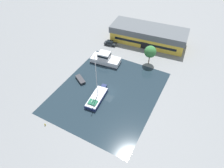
{
  "coord_description": "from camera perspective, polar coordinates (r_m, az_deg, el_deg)",
  "views": [
    {
      "loc": [
        18.77,
        -32.76,
        39.09
      ],
      "look_at": [
        0.0,
        2.3,
        1.0
      ],
      "focal_mm": 32.0,
      "sensor_mm": 36.0,
      "label": 1
    }
  ],
  "objects": [
    {
      "name": "ground_plane",
      "position": [
        54.35,
        -1.14,
        -2.24
      ],
      "size": [
        440.0,
        440.0,
        0.0
      ],
      "primitive_type": "plane",
      "color": "gray"
    },
    {
      "name": "water_canal",
      "position": [
        54.35,
        -1.14,
        -2.24
      ],
      "size": [
        25.88,
        30.64,
        0.01
      ],
      "primitive_type": "cube",
      "color": "#1E2D38",
      "rests_on": "ground"
    },
    {
      "name": "warehouse_building",
      "position": [
        73.75,
        10.32,
        13.62
      ],
      "size": [
        27.15,
        12.28,
        5.64
      ],
      "rotation": [
        0.0,
        0.0,
        0.1
      ],
      "color": "gold",
      "rests_on": "ground"
    },
    {
      "name": "quay_tree_near_building",
      "position": [
        62.29,
        10.88,
        9.04
      ],
      "size": [
        3.67,
        3.67,
        6.22
      ],
      "color": "brown",
      "rests_on": "ground"
    },
    {
      "name": "parked_car",
      "position": [
        72.01,
        -0.5,
        11.63
      ],
      "size": [
        4.41,
        2.39,
        1.56
      ],
      "rotation": [
        0.0,
        0.0,
        4.86
      ],
      "color": "#1E2328",
      "rests_on": "ground"
    },
    {
      "name": "sailboat_moored",
      "position": [
        52.25,
        -4.32,
        -3.82
      ],
      "size": [
        3.88,
        9.44,
        13.44
      ],
      "rotation": [
        0.0,
        0.0,
        0.1
      ],
      "color": "#19234C",
      "rests_on": "water_canal"
    },
    {
      "name": "motor_cruiser",
      "position": [
        63.44,
        -1.91,
        7.15
      ],
      "size": [
        9.68,
        5.18,
        3.53
      ],
      "rotation": [
        0.0,
        0.0,
        1.68
      ],
      "color": "silver",
      "rests_on": "water_canal"
    },
    {
      "name": "small_dinghy",
      "position": [
        58.07,
        -9.02,
        1.28
      ],
      "size": [
        4.27,
        3.37,
        0.72
      ],
      "rotation": [
        0.0,
        0.0,
        4.18
      ],
      "color": "#23282D",
      "rests_on": "water_canal"
    },
    {
      "name": "mooring_bollard",
      "position": [
        49.68,
        -18.59,
        -10.91
      ],
      "size": [
        0.29,
        0.29,
        0.6
      ],
      "color": "olive",
      "rests_on": "ground"
    }
  ]
}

